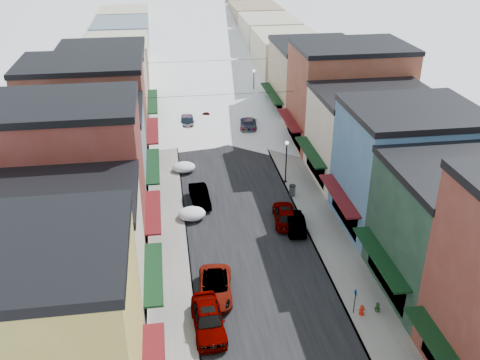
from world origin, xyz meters
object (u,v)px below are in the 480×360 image
object	(u,v)px
car_dark_hatch	(200,196)
trash_can	(292,190)
car_green_sedan	(295,222)
fire_hydrant	(362,310)
streetlamp_near	(286,156)
car_silver_sedan	(208,319)
car_white_suv	(215,287)

from	to	relation	value
car_dark_hatch	trash_can	world-z (taller)	car_dark_hatch
car_green_sedan	fire_hydrant	world-z (taller)	car_green_sedan
car_green_sedan	streetlamp_near	size ratio (longest dim) A/B	0.95
fire_hydrant	trash_can	bearing A→B (deg)	92.34
car_silver_sedan	streetlamp_near	distance (m)	21.90
trash_can	car_white_suv	bearing A→B (deg)	-123.08
fire_hydrant	streetlamp_near	world-z (taller)	streetlamp_near
car_white_suv	trash_can	distance (m)	15.94
car_white_suv	streetlamp_near	distance (m)	18.56
streetlamp_near	car_green_sedan	bearing A→B (deg)	-97.30
car_dark_hatch	car_green_sedan	bearing A→B (deg)	-41.77
fire_hydrant	car_white_suv	bearing A→B (deg)	159.06
car_green_sedan	car_silver_sedan	bearing A→B (deg)	58.90
fire_hydrant	streetlamp_near	size ratio (longest dim) A/B	0.17
car_white_suv	streetlamp_near	size ratio (longest dim) A/B	1.14
fire_hydrant	streetlamp_near	xyz separation A→B (m)	(-0.69, 19.83, 2.41)
car_dark_hatch	trash_can	distance (m)	8.70
car_silver_sedan	car_white_suv	bearing A→B (deg)	74.43
fire_hydrant	trash_can	world-z (taller)	trash_can
trash_can	fire_hydrant	bearing A→B (deg)	-87.66
car_green_sedan	car_dark_hatch	bearing A→B (deg)	-31.13
car_dark_hatch	streetlamp_near	bearing A→B (deg)	13.01
car_silver_sedan	fire_hydrant	distance (m)	10.20
car_green_sedan	fire_hydrant	bearing A→B (deg)	105.04
fire_hydrant	car_dark_hatch	bearing A→B (deg)	118.81
car_white_suv	fire_hydrant	xyz separation A→B (m)	(9.39, -3.60, -0.19)
car_silver_sedan	car_dark_hatch	size ratio (longest dim) A/B	1.13
car_green_sedan	trash_can	size ratio (longest dim) A/B	3.87
car_white_suv	car_dark_hatch	size ratio (longest dim) A/B	1.14
car_white_suv	car_green_sedan	size ratio (longest dim) A/B	1.20
streetlamp_near	fire_hydrant	bearing A→B (deg)	-88.00
car_dark_hatch	fire_hydrant	xyz separation A→B (m)	(9.39, -17.08, -0.22)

